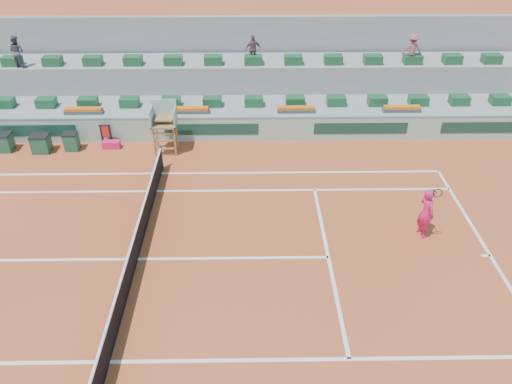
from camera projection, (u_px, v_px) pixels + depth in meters
ground at (138, 259)px, 16.69m from camera, size 90.00×90.00×0.00m
seating_tier_lower at (175, 110)px, 25.26m from camera, size 36.00×4.00×1.20m
seating_tier_upper at (177, 85)px, 26.20m from camera, size 36.00×2.40×2.60m
stadium_back_wall at (179, 58)px, 27.04m from camera, size 36.00×0.40×4.40m
player_bag at (111, 145)px, 23.05m from camera, size 0.79×0.35×0.35m
spectator_left at (17, 52)px, 24.25m from camera, size 0.88×0.76×1.55m
spectator_mid at (253, 49)px, 24.82m from camera, size 0.88×0.54×1.39m
spectator_right at (412, 49)px, 24.61m from camera, size 0.98×0.57×1.51m
court_lines at (138, 259)px, 16.69m from camera, size 23.89×11.09×0.01m
tennis_net at (136, 247)px, 16.40m from camera, size 0.10×11.97×1.10m
advertising_hoarding at (170, 128)px, 23.41m from camera, size 36.00×0.34×1.26m
umpire_chair at (164, 120)px, 22.07m from camera, size 1.10×0.90×2.40m
seat_row_lower at (171, 102)px, 24.06m from camera, size 32.90×0.60×0.44m
seat_row_upper at (173, 60)px, 24.86m from camera, size 32.90×0.60×0.44m
flower_planters at (137, 110)px, 23.42m from camera, size 26.80×0.36×0.28m
drink_cooler_a at (71, 141)px, 22.78m from camera, size 0.64×0.55×0.84m
drink_cooler_b at (41, 144)px, 22.61m from camera, size 0.80×0.70×0.84m
drink_cooler_c at (3, 142)px, 22.72m from camera, size 0.80×0.69×0.84m
towel_rack at (106, 133)px, 23.06m from camera, size 0.51×0.09×1.03m
tennis_player at (426, 213)px, 17.27m from camera, size 0.64×0.96×2.28m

